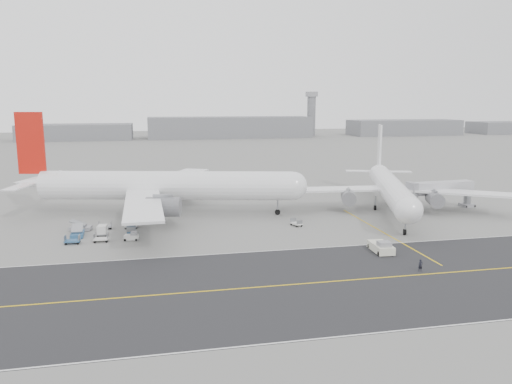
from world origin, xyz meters
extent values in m
plane|color=gray|center=(0.00, 0.00, 0.00)|extent=(700.00, 700.00, 0.00)
cube|color=#29292B|center=(5.00, -18.00, 0.01)|extent=(220.00, 32.00, 0.02)
cube|color=gold|center=(5.00, -18.00, 0.03)|extent=(220.00, 0.30, 0.01)
cube|color=silver|center=(5.00, -2.20, 0.03)|extent=(220.00, 0.25, 0.01)
cube|color=silver|center=(5.00, -33.80, 0.03)|extent=(220.00, 0.25, 0.01)
cube|color=gold|center=(30.00, 5.00, 0.02)|extent=(0.30, 40.00, 0.01)
cylinder|color=slate|center=(100.00, 265.00, 14.00)|extent=(6.00, 6.00, 28.00)
cube|color=gray|center=(100.00, 265.00, 29.50)|extent=(7.00, 7.00, 3.50)
cylinder|color=white|center=(-9.67, 29.21, 6.48)|extent=(55.20, 18.53, 6.33)
sphere|color=white|center=(17.23, 23.02, 6.48)|extent=(6.20, 6.20, 6.20)
cone|color=white|center=(-37.87, 35.69, 6.96)|extent=(11.77, 7.96, 5.69)
cube|color=red|center=(-38.52, 35.84, 15.70)|extent=(6.02, 1.84, 13.46)
cube|color=white|center=(-40.10, 30.50, 7.12)|extent=(5.21, 10.52, 0.25)
cube|color=white|center=(-37.61, 41.32, 7.12)|extent=(5.21, 10.52, 0.25)
cube|color=white|center=(-14.71, 13.27, 5.69)|extent=(7.29, 30.40, 0.45)
cube|color=white|center=(-7.25, 45.74, 5.69)|extent=(19.72, 30.05, 0.45)
cylinder|color=slate|center=(-10.92, 17.75, 4.11)|extent=(7.44, 5.33, 3.92)
cylinder|color=slate|center=(-5.79, 40.05, 4.11)|extent=(7.44, 5.33, 3.92)
cylinder|color=black|center=(13.95, 23.78, 0.60)|extent=(1.28, 0.75, 1.19)
cylinder|color=black|center=(-12.48, 25.96, 0.60)|extent=(1.28, 0.75, 1.19)
cylinder|color=black|center=(-10.78, 33.36, 0.60)|extent=(1.28, 0.75, 1.19)
cylinder|color=gray|center=(13.95, 23.78, 2.26)|extent=(0.36, 0.36, 3.32)
cylinder|color=white|center=(39.57, 21.34, 5.33)|extent=(19.60, 44.60, 5.20)
sphere|color=white|center=(32.23, -0.12, 5.33)|extent=(5.10, 5.10, 5.10)
cone|color=white|center=(47.27, 43.84, 5.72)|extent=(7.29, 9.89, 4.68)
cube|color=white|center=(47.45, 44.36, 12.91)|extent=(2.08, 4.87, 11.06)
cube|color=white|center=(43.22, 46.10, 5.85)|extent=(8.66, 5.04, 0.25)
cube|color=white|center=(51.86, 43.15, 5.85)|extent=(8.66, 5.04, 0.25)
cube|color=white|center=(26.98, 26.81, 4.68)|extent=(25.27, 7.63, 0.45)
cube|color=white|center=(52.88, 17.95, 4.68)|extent=(23.90, 18.16, 0.45)
cylinder|color=slate|center=(30.31, 23.33, 3.38)|extent=(4.84, 6.28, 3.22)
cylinder|color=slate|center=(48.11, 17.24, 3.38)|extent=(4.84, 6.28, 3.22)
cylinder|color=black|center=(33.12, 2.50, 0.56)|extent=(0.84, 1.23, 1.13)
cylinder|color=black|center=(37.15, 23.92, 0.56)|extent=(0.84, 1.23, 1.13)
cylinder|color=black|center=(43.06, 21.90, 0.56)|extent=(0.84, 1.23, 1.13)
cylinder|color=gray|center=(33.12, 2.50, 1.93)|extent=(0.36, 0.36, 2.73)
cube|color=beige|center=(23.97, -6.50, 0.77)|extent=(3.00, 5.73, 1.26)
cube|color=gray|center=(23.91, -7.76, 1.72)|extent=(2.08, 1.91, 0.81)
cylinder|color=gray|center=(24.15, -3.07, 0.45)|extent=(0.27, 2.35, 0.14)
cylinder|color=black|center=(22.69, -8.60, 0.41)|extent=(0.40, 0.83, 0.81)
cylinder|color=black|center=(25.03, -8.73, 0.41)|extent=(0.40, 0.83, 0.81)
cylinder|color=black|center=(22.91, -4.27, 0.41)|extent=(0.40, 0.83, 0.81)
cylinder|color=black|center=(25.26, -4.40, 0.41)|extent=(0.40, 0.83, 0.81)
cylinder|color=gray|center=(60.10, 22.86, 2.14)|extent=(1.71, 1.71, 4.28)
cube|color=gray|center=(60.10, 22.86, 0.37)|extent=(2.98, 2.98, 0.75)
cube|color=#B2B2B7|center=(52.63, 22.30, 4.92)|extent=(16.24, 4.19, 2.78)
cube|color=gray|center=(44.95, 21.73, 4.92)|extent=(1.54, 3.51, 3.21)
cylinder|color=black|center=(61.19, 24.13, 0.32)|extent=(0.37, 0.66, 0.64)
imported|color=black|center=(25.39, -16.62, 0.92)|extent=(0.69, 0.47, 1.84)
camera|label=1|loc=(-12.68, -80.36, 24.73)|focal=35.00mm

